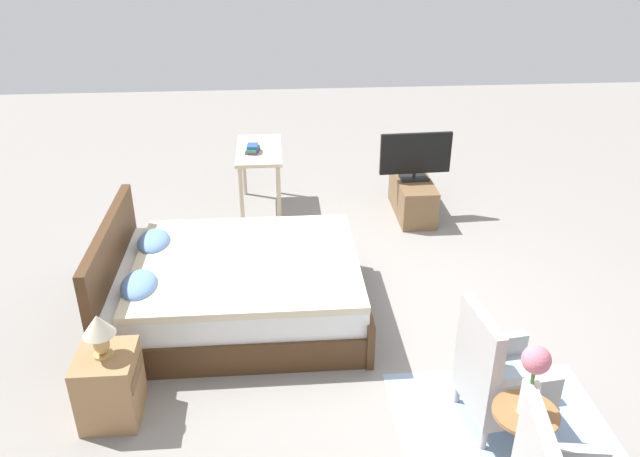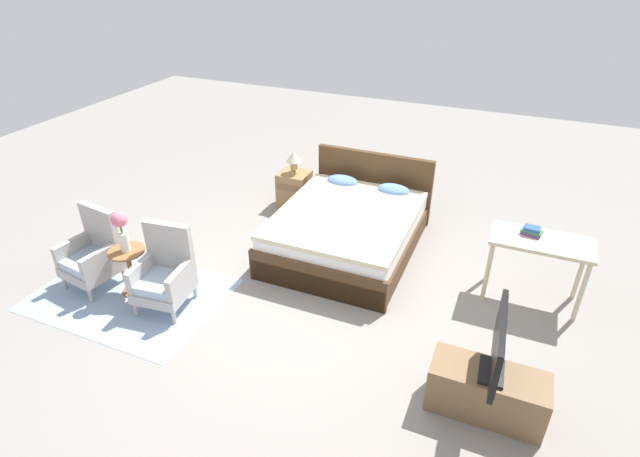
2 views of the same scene
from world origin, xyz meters
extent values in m
plane|color=gray|center=(0.00, 0.00, 0.00)|extent=(16.00, 16.00, 0.00)
cube|color=#8EA8C6|center=(-1.91, -0.82, 0.00)|extent=(2.10, 1.50, 0.01)
cube|color=#472D19|center=(0.03, 1.07, 0.14)|extent=(1.64, 2.17, 0.28)
cube|color=white|center=(0.03, 1.07, 0.40)|extent=(1.58, 2.08, 0.24)
cube|color=beige|center=(0.03, 0.98, 0.55)|extent=(1.63, 1.91, 0.06)
cube|color=#472D19|center=(0.03, 2.11, 0.48)|extent=(1.68, 0.08, 0.96)
cube|color=#472D19|center=(0.03, 0.02, 0.20)|extent=(1.68, 0.06, 0.40)
ellipsoid|color=#668ED1|center=(-0.34, 1.83, 0.59)|extent=(0.44, 0.28, 0.14)
ellipsoid|color=#668ED1|center=(0.40, 1.83, 0.59)|extent=(0.44, 0.28, 0.14)
cylinder|color=#ADA8A3|center=(-2.69, -1.02, 0.09)|extent=(0.04, 0.04, 0.16)
cylinder|color=#ADA8A3|center=(-2.23, -1.08, 0.09)|extent=(0.04, 0.04, 0.16)
cylinder|color=#ADA8A3|center=(-2.62, -0.56, 0.09)|extent=(0.04, 0.04, 0.16)
cylinder|color=#ADA8A3|center=(-2.16, -0.63, 0.09)|extent=(0.04, 0.04, 0.16)
cube|color=#ADA8A3|center=(-2.43, -0.82, 0.23)|extent=(0.61, 0.61, 0.12)
cube|color=#A3B7CC|center=(-2.43, -0.82, 0.34)|extent=(0.56, 0.56, 0.10)
cube|color=#ADA8A3|center=(-2.39, -0.60, 0.61)|extent=(0.55, 0.16, 0.64)
cube|color=#ADA8A3|center=(-2.66, -0.79, 0.42)|extent=(0.14, 0.52, 0.26)
cube|color=#ADA8A3|center=(-2.19, -0.86, 0.42)|extent=(0.14, 0.52, 0.26)
cylinder|color=#ADA8A3|center=(-1.60, -1.08, 0.09)|extent=(0.04, 0.04, 0.16)
cylinder|color=#ADA8A3|center=(-1.14, -1.02, 0.09)|extent=(0.04, 0.04, 0.16)
cylinder|color=#ADA8A3|center=(-1.65, -0.62, 0.09)|extent=(0.04, 0.04, 0.16)
cylinder|color=#ADA8A3|center=(-1.20, -0.57, 0.09)|extent=(0.04, 0.04, 0.16)
cube|color=#ADA8A3|center=(-1.40, -0.82, 0.23)|extent=(0.60, 0.60, 0.12)
cube|color=#A3B7CC|center=(-1.40, -0.82, 0.34)|extent=(0.55, 0.55, 0.10)
cube|color=#ADA8A3|center=(-1.43, -0.59, 0.61)|extent=(0.55, 0.14, 0.64)
cube|color=#ADA8A3|center=(-1.63, -0.85, 0.42)|extent=(0.13, 0.52, 0.26)
cube|color=#ADA8A3|center=(-1.16, -0.79, 0.42)|extent=(0.13, 0.52, 0.26)
cylinder|color=#936038|center=(-1.91, -0.74, 0.01)|extent=(0.28, 0.28, 0.03)
cylinder|color=#936038|center=(-1.91, -0.74, 0.28)|extent=(0.06, 0.06, 0.51)
cylinder|color=#936038|center=(-1.91, -0.74, 0.55)|extent=(0.40, 0.40, 0.02)
cylinder|color=silver|center=(-1.91, -0.74, 0.67)|extent=(0.11, 0.11, 0.22)
cylinder|color=#477538|center=(-1.91, -0.74, 0.83)|extent=(0.02, 0.02, 0.10)
sphere|color=#DB7084|center=(-1.91, -0.74, 0.95)|extent=(0.17, 0.17, 0.17)
cube|color=#997047|center=(-1.14, 1.93, 0.27)|extent=(0.44, 0.40, 0.53)
cube|color=brown|center=(-1.14, 1.72, 0.37)|extent=(0.37, 0.01, 0.09)
cylinder|color=tan|center=(-1.14, 1.93, 0.54)|extent=(0.13, 0.13, 0.02)
ellipsoid|color=tan|center=(-1.14, 1.93, 0.63)|extent=(0.11, 0.11, 0.16)
cone|color=beige|center=(-1.14, 1.93, 0.79)|extent=(0.22, 0.22, 0.15)
cube|color=brown|center=(2.01, -0.91, 0.22)|extent=(0.96, 0.40, 0.44)
cube|color=black|center=(2.01, -0.91, 0.46)|extent=(0.22, 0.33, 0.03)
cylinder|color=black|center=(2.01, -0.91, 0.50)|extent=(0.04, 0.04, 0.05)
cube|color=black|center=(2.01, -0.91, 0.76)|extent=(0.08, 0.83, 0.48)
cube|color=black|center=(2.03, -0.90, 0.76)|extent=(0.04, 0.77, 0.43)
cylinder|color=beige|center=(1.80, 0.68, 0.37)|extent=(0.05, 0.05, 0.74)
cylinder|color=beige|center=(2.74, 0.68, 0.37)|extent=(0.05, 0.05, 0.74)
cylinder|color=beige|center=(1.80, 1.10, 0.37)|extent=(0.05, 0.05, 0.74)
cylinder|color=beige|center=(2.74, 1.10, 0.37)|extent=(0.05, 0.05, 0.74)
cube|color=beige|center=(2.27, 0.89, 0.76)|extent=(1.04, 0.52, 0.04)
cube|color=#66387A|center=(2.16, 0.96, 0.79)|extent=(0.22, 0.17, 0.03)
cube|color=#337A47|center=(2.16, 0.96, 0.82)|extent=(0.23, 0.16, 0.03)
cube|color=#284C8E|center=(2.16, 0.96, 0.85)|extent=(0.17, 0.13, 0.04)
camera|label=1|loc=(-4.64, 0.71, 3.24)|focal=35.00mm
camera|label=2|loc=(1.86, -4.16, 3.53)|focal=28.00mm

